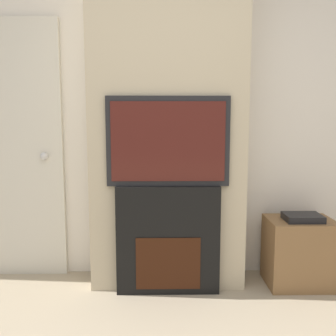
% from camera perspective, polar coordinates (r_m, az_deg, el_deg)
% --- Properties ---
extents(wall_back, '(6.00, 0.06, 2.70)m').
position_cam_1_polar(wall_back, '(3.04, -0.11, 8.96)').
color(wall_back, silver).
rests_on(wall_back, ground_plane).
extents(chimney_breast, '(1.15, 0.36, 2.70)m').
position_cam_1_polar(chimney_breast, '(2.83, -0.06, 9.06)').
color(chimney_breast, '#BCAD8E').
rests_on(chimney_breast, ground_plane).
extents(fireplace, '(0.75, 0.15, 0.80)m').
position_cam_1_polar(fireplace, '(2.79, 0.00, -10.83)').
color(fireplace, black).
rests_on(fireplace, ground_plane).
extents(television, '(0.87, 0.07, 0.63)m').
position_cam_1_polar(television, '(2.65, 0.00, 4.08)').
color(television, black).
rests_on(television, fireplace).
extents(media_stand, '(0.49, 0.37, 0.57)m').
position_cam_1_polar(media_stand, '(3.10, 19.37, -11.86)').
color(media_stand, brown).
rests_on(media_stand, ground_plane).
extents(entry_door, '(0.94, 0.09, 2.04)m').
position_cam_1_polar(entry_door, '(3.25, -23.73, 2.44)').
color(entry_door, beige).
rests_on(entry_door, ground_plane).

